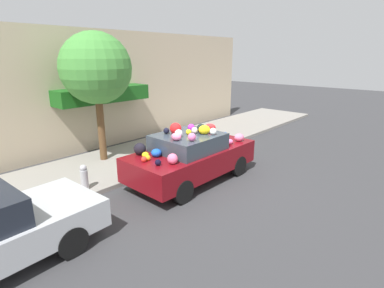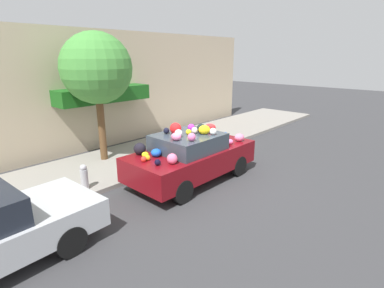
# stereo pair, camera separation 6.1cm
# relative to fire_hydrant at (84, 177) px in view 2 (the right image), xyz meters

# --- Properties ---
(ground_plane) EXTENTS (60.00, 60.00, 0.00)m
(ground_plane) POSITION_rel_fire_hydrant_xyz_m (2.61, -1.46, -0.47)
(ground_plane) COLOR #38383A
(sidewalk_curb) EXTENTS (24.00, 3.20, 0.12)m
(sidewalk_curb) POSITION_rel_fire_hydrant_xyz_m (2.61, 1.24, -0.41)
(sidewalk_curb) COLOR gray
(sidewalk_curb) RESTS_ON ground
(building_facade) EXTENTS (18.00, 1.20, 4.54)m
(building_facade) POSITION_rel_fire_hydrant_xyz_m (2.61, 3.44, 1.79)
(building_facade) COLOR #C6B293
(building_facade) RESTS_ON ground
(street_tree) EXTENTS (2.29, 2.29, 4.22)m
(street_tree) POSITION_rel_fire_hydrant_xyz_m (1.69, 1.76, 2.71)
(street_tree) COLOR brown
(street_tree) RESTS_ON sidewalk_curb
(fire_hydrant) EXTENTS (0.20, 0.20, 0.70)m
(fire_hydrant) POSITION_rel_fire_hydrant_xyz_m (0.00, 0.00, 0.00)
(fire_hydrant) COLOR #B2B2B7
(fire_hydrant) RESTS_ON sidewalk_curb
(art_car) EXTENTS (4.01, 1.86, 1.77)m
(art_car) POSITION_rel_fire_hydrant_xyz_m (2.57, -1.53, 0.31)
(art_car) COLOR maroon
(art_car) RESTS_ON ground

